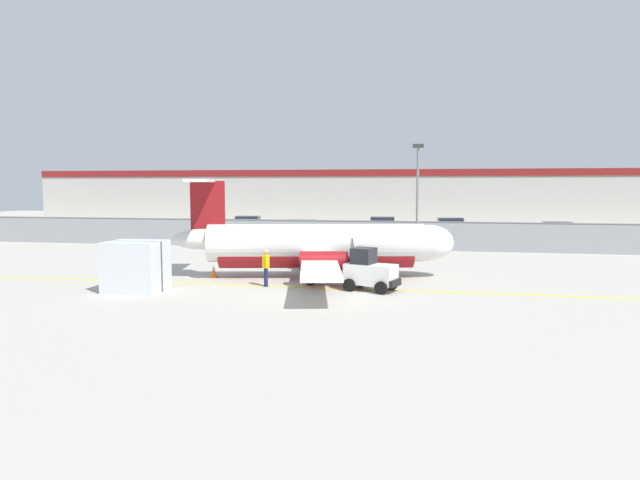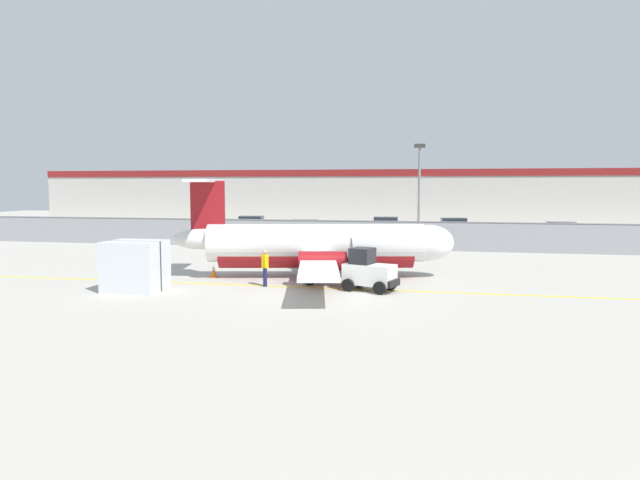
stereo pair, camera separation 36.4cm
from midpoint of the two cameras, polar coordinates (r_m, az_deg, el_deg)
name	(u,v)px [view 1 (the left image)]	position (r m, az deg, el deg)	size (l,w,h in m)	color
ground_plane	(328,288)	(25.79, 0.43, -4.83)	(140.00, 140.00, 0.01)	#ADA89E
perimeter_fence	(366,234)	(41.36, 4.41, 0.60)	(98.00, 0.10, 2.10)	gray
parking_lot_strip	(380,235)	(52.86, 5.79, 0.50)	(98.00, 17.00, 0.12)	#38383A
background_building	(392,196)	(71.11, 7.11, 4.34)	(91.00, 8.10, 6.50)	beige
commuter_airplane	(321,246)	(28.59, -0.24, -0.58)	(14.11, 15.99, 4.92)	white
baggage_tug	(370,271)	(25.17, 4.57, -3.14)	(2.56, 1.95, 1.88)	silver
ground_crew_worker	(266,266)	(26.26, -5.83, -2.58)	(0.45, 0.54, 1.70)	#191E4C
cargo_container	(136,266)	(26.28, -18.31, -2.50)	(2.44, 2.02, 2.20)	silver
traffic_cone_near_left	(365,272)	(28.52, 4.11, -3.22)	(0.36, 0.36, 0.64)	orange
traffic_cone_near_right	(372,265)	(31.08, 4.89, -2.51)	(0.36, 0.36, 0.64)	orange
traffic_cone_far_left	(214,271)	(29.20, -10.94, -3.11)	(0.36, 0.36, 0.64)	orange
parked_car_0	(247,224)	(55.29, -7.51, 1.57)	(4.36, 2.35, 1.58)	gray
parked_car_1	(299,229)	(48.80, -2.29, 1.09)	(4.29, 2.19, 1.58)	gray
parked_car_2	(384,225)	(53.63, 6.20, 1.46)	(4.29, 2.20, 1.58)	#19662D
parked_car_3	(449,227)	(53.07, 12.57, 1.32)	(4.34, 2.32, 1.58)	gray
parked_car_4	(558,232)	(49.87, 22.55, 0.77)	(4.34, 2.32, 1.58)	navy
apron_light_pole	(417,190)	(37.43, 9.45, 4.92)	(0.70, 0.30, 7.27)	slate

